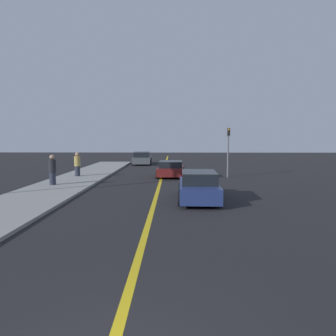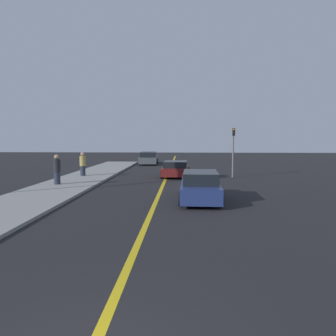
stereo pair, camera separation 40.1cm
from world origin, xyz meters
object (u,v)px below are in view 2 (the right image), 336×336
object	(u,v)px
car_near_right_lane	(200,187)
car_ahead_center	(176,169)
car_far_distant	(149,158)
traffic_light	(233,147)
pedestrian_near_curb	(57,170)
pedestrian_mid_group	(83,164)

from	to	relation	value
car_near_right_lane	car_ahead_center	bearing A→B (deg)	99.81
car_far_distant	traffic_light	world-z (taller)	traffic_light
traffic_light	pedestrian_near_curb	bearing A→B (deg)	-156.73
car_ahead_center	pedestrian_near_curb	bearing A→B (deg)	-141.85
pedestrian_near_curb	car_far_distant	bearing A→B (deg)	77.27
car_near_right_lane	pedestrian_mid_group	distance (m)	11.80
car_far_distant	pedestrian_near_curb	bearing A→B (deg)	-105.27
car_near_right_lane	traffic_light	distance (m)	9.45
car_near_right_lane	pedestrian_mid_group	size ratio (longest dim) A/B	2.58
car_near_right_lane	pedestrian_near_curb	bearing A→B (deg)	155.46
car_near_right_lane	traffic_light	xyz separation A→B (m)	(2.84, 8.88, 1.59)
car_far_distant	pedestrian_mid_group	distance (m)	12.68
car_near_right_lane	car_ahead_center	xyz separation A→B (m)	(-1.37, 9.22, -0.08)
car_far_distant	pedestrian_mid_group	world-z (taller)	pedestrian_mid_group
car_near_right_lane	pedestrian_mid_group	bearing A→B (deg)	135.24
pedestrian_near_curb	traffic_light	xyz separation A→B (m)	(11.20, 4.82, 1.23)
car_far_distant	pedestrian_mid_group	size ratio (longest dim) A/B	2.77
car_far_distant	pedestrian_near_curb	size ratio (longest dim) A/B	2.67
car_ahead_center	pedestrian_near_curb	distance (m)	8.70
pedestrian_mid_group	pedestrian_near_curb	bearing A→B (deg)	-92.41
pedestrian_near_curb	pedestrian_mid_group	world-z (taller)	pedestrian_near_curb
pedestrian_near_curb	pedestrian_mid_group	size ratio (longest dim) A/B	1.04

